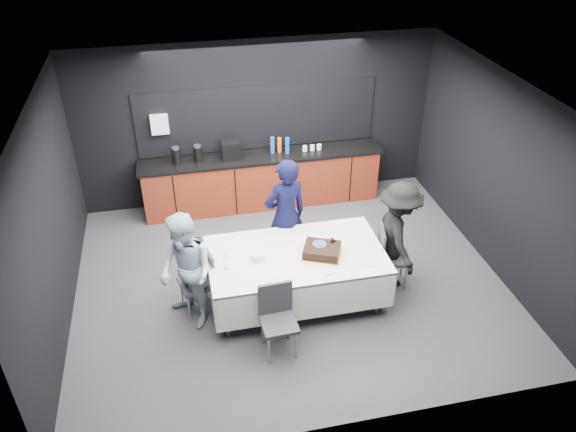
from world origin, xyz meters
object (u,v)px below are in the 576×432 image
object	(u,v)px
plate_stack	(258,256)
champagne_flute	(225,259)
cake_assembly	(322,250)
person_center	(286,216)
person_right	(398,235)
chair_right	(388,252)
person_left	(186,272)
chair_left	(202,276)
chair_near	(277,314)
party_table	(296,262)

from	to	relation	value
plate_stack	champagne_flute	distance (m)	0.46
cake_assembly	champagne_flute	distance (m)	1.27
person_center	person_right	distance (m)	1.58
plate_stack	chair_right	size ratio (longest dim) A/B	0.21
chair_right	person_left	world-z (taller)	person_left
person_center	person_right	xyz separation A→B (m)	(1.44, -0.66, -0.09)
person_left	plate_stack	bearing A→B (deg)	66.65
champagne_flute	chair_left	world-z (taller)	champagne_flute
chair_right	chair_near	distance (m)	1.97
party_table	chair_near	size ratio (longest dim) A/B	2.51
cake_assembly	plate_stack	distance (m)	0.84
party_table	chair_near	world-z (taller)	chair_near
plate_stack	champagne_flute	world-z (taller)	champagne_flute
chair_left	person_left	distance (m)	0.39
champagne_flute	party_table	bearing A→B (deg)	7.84
champagne_flute	chair_near	xyz separation A→B (m)	(0.52, -0.69, -0.40)
chair_left	person_center	xyz separation A→B (m)	(1.27, 0.65, 0.35)
party_table	chair_left	xyz separation A→B (m)	(-1.25, 0.09, -0.11)
person_center	person_right	size ratio (longest dim) A/B	1.12
cake_assembly	person_left	distance (m)	1.76
cake_assembly	plate_stack	xyz separation A→B (m)	(-0.84, 0.08, -0.01)
chair_near	person_left	bearing A→B (deg)	145.30
person_center	plate_stack	bearing A→B (deg)	39.33
chair_right	chair_near	world-z (taller)	same
champagne_flute	person_center	size ratio (longest dim) A/B	0.13
chair_near	person_left	size ratio (longest dim) A/B	0.57
chair_left	person_left	bearing A→B (deg)	-131.17
party_table	champagne_flute	bearing A→B (deg)	-172.16
cake_assembly	champagne_flute	xyz separation A→B (m)	(-1.27, -0.05, 0.10)
plate_stack	person_center	size ratio (longest dim) A/B	0.11
plate_stack	person_left	xyz separation A→B (m)	(-0.93, -0.11, -0.02)
plate_stack	chair_left	world-z (taller)	chair_left
person_center	person_right	bearing A→B (deg)	139.65
person_center	chair_right	bearing A→B (deg)	136.92
chair_left	person_left	size ratio (longest dim) A/B	0.57
cake_assembly	chair_near	xyz separation A→B (m)	(-0.75, -0.74, -0.31)
chair_right	person_center	size ratio (longest dim) A/B	0.52
person_left	chair_near	bearing A→B (deg)	25.19
person_center	person_left	bearing A→B (deg)	15.02
plate_stack	chair_near	distance (m)	0.87
champagne_flute	chair_left	xyz separation A→B (m)	(-0.31, 0.22, -0.40)
person_right	person_left	bearing A→B (deg)	97.49
chair_right	person_right	bearing A→B (deg)	11.04
chair_left	person_right	bearing A→B (deg)	-0.06
plate_stack	person_center	bearing A→B (deg)	55.08
champagne_flute	person_left	world-z (taller)	person_left
chair_right	champagne_flute	bearing A→B (deg)	-175.03
plate_stack	chair_left	size ratio (longest dim) A/B	0.21
champagne_flute	person_right	size ratio (longest dim) A/B	0.14
chair_near	person_center	world-z (taller)	person_center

